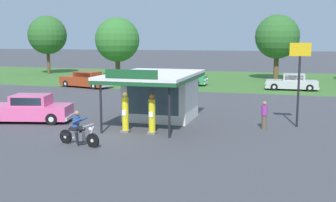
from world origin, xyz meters
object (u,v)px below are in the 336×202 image
gas_pump_nearside (125,114)px  featured_classic_sedan (29,109)px  motorcycle_with_rider (78,131)px  parked_car_second_row_spare (181,78)px  bystander_chatting_near_pumps (264,115)px  roadside_pole_sign (299,70)px  parked_car_back_row_far_right (86,80)px  gas_pump_offside (152,116)px  parked_car_back_row_centre_left (292,83)px

gas_pump_nearside → featured_classic_sedan: size_ratio=0.39×
motorcycle_with_rider → gas_pump_nearside: bearing=71.2°
motorcycle_with_rider → parked_car_second_row_spare: bearing=93.6°
parked_car_second_row_spare → motorcycle_with_rider: bearing=-86.4°
bystander_chatting_near_pumps → roadside_pole_sign: (1.70, 1.04, 2.35)m
featured_classic_sedan → parked_car_second_row_spare: parked_car_second_row_spare is taller
motorcycle_with_rider → featured_classic_sedan: bearing=142.9°
parked_car_second_row_spare → parked_car_back_row_far_right: parked_car_second_row_spare is taller
gas_pump_offside → featured_classic_sedan: 7.87m
bystander_chatting_near_pumps → parked_car_second_row_spare: bearing=116.1°
featured_classic_sedan → parked_car_back_row_centre_left: featured_classic_sedan is taller
gas_pump_nearside → bystander_chatting_near_pumps: (6.82, 2.73, -0.18)m
gas_pump_nearside → featured_classic_sedan: 6.45m
featured_classic_sedan → bystander_chatting_near_pumps: (13.19, 1.78, 0.05)m
gas_pump_offside → roadside_pole_sign: roadside_pole_sign is taller
motorcycle_with_rider → parked_car_back_row_centre_left: (9.47, 23.75, 0.03)m
gas_pump_nearside → gas_pump_offside: size_ratio=1.02×
featured_classic_sedan → parked_car_second_row_spare: 21.32m
gas_pump_nearside → parked_car_back_row_far_right: (-11.17, 17.26, -0.23)m
gas_pump_offside → parked_car_back_row_centre_left: (6.98, 20.68, -0.24)m
parked_car_back_row_centre_left → bystander_chatting_near_pumps: parked_car_back_row_centre_left is taller
motorcycle_with_rider → roadside_pole_sign: size_ratio=0.48×
gas_pump_nearside → parked_car_back_row_centre_left: (8.42, 20.68, -0.26)m
motorcycle_with_rider → parked_car_second_row_spare: 25.06m
featured_classic_sedan → bystander_chatting_near_pumps: bearing=7.7°
parked_car_second_row_spare → roadside_pole_sign: 21.44m
featured_classic_sedan → gas_pump_nearside: bearing=-8.5°
parked_car_back_row_far_right → gas_pump_nearside: bearing=-57.1°
parked_car_second_row_spare → parked_car_back_row_centre_left: 11.10m
motorcycle_with_rider → parked_car_back_row_far_right: (-10.13, 20.33, 0.07)m
parked_car_back_row_far_right → bystander_chatting_near_pumps: bearing=-38.9°
featured_classic_sedan → roadside_pole_sign: roadside_pole_sign is taller
gas_pump_nearside → motorcycle_with_rider: (-1.05, -3.07, -0.30)m
gas_pump_nearside → parked_car_second_row_spare: 22.10m
motorcycle_with_rider → bystander_chatting_near_pumps: size_ratio=1.46×
gas_pump_nearside → parked_car_back_row_centre_left: size_ratio=0.43×
bystander_chatting_near_pumps → featured_classic_sedan: bearing=-172.3°
motorcycle_with_rider → parked_car_second_row_spare: parked_car_second_row_spare is taller
parked_car_second_row_spare → parked_car_back_row_far_right: 9.76m
parked_car_back_row_far_right → parked_car_back_row_centre_left: size_ratio=1.19×
gas_pump_offside → bystander_chatting_near_pumps: 6.03m
gas_pump_offside → parked_car_back_row_far_right: gas_pump_offside is taller
gas_pump_nearside → parked_car_back_row_centre_left: 22.33m
parked_car_back_row_far_right → parked_car_back_row_centre_left: (19.59, 3.42, -0.04)m
featured_classic_sedan → bystander_chatting_near_pumps: size_ratio=3.55×
featured_classic_sedan → roadside_pole_sign: size_ratio=1.16×
parked_car_back_row_far_right → parked_car_back_row_centre_left: 19.89m
parked_car_second_row_spare → bystander_chatting_near_pumps: bearing=-63.9°
featured_classic_sedan → roadside_pole_sign: 15.34m
motorcycle_with_rider → featured_classic_sedan: 6.67m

